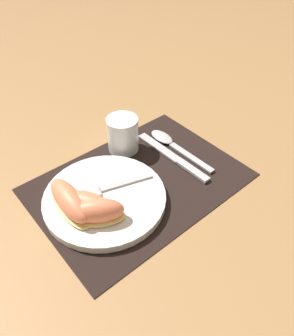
# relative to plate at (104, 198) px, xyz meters

# --- Properties ---
(ground_plane) EXTENTS (3.00, 3.00, 0.00)m
(ground_plane) POSITION_rel_plate_xyz_m (0.09, -0.00, -0.01)
(ground_plane) COLOR #A37547
(placemat) EXTENTS (0.42, 0.30, 0.00)m
(placemat) POSITION_rel_plate_xyz_m (0.09, -0.00, -0.01)
(placemat) COLOR black
(placemat) RESTS_ON ground_plane
(plate) EXTENTS (0.24, 0.24, 0.02)m
(plate) POSITION_rel_plate_xyz_m (0.00, 0.00, 0.00)
(plate) COLOR white
(plate) RESTS_ON placemat
(juice_glass) EXTENTS (0.07, 0.07, 0.08)m
(juice_glass) POSITION_rel_plate_xyz_m (0.13, 0.10, 0.03)
(juice_glass) COLOR silver
(juice_glass) RESTS_ON placemat
(knife) EXTENTS (0.02, 0.21, 0.01)m
(knife) POSITION_rel_plate_xyz_m (0.19, 0.00, -0.01)
(knife) COLOR #BCBCC1
(knife) RESTS_ON placemat
(spoon) EXTENTS (0.03, 0.19, 0.01)m
(spoon) POSITION_rel_plate_xyz_m (0.22, 0.05, -0.00)
(spoon) COLOR #BCBCC1
(spoon) RESTS_ON placemat
(fork) EXTENTS (0.17, 0.07, 0.00)m
(fork) POSITION_rel_plate_xyz_m (0.01, 0.01, 0.01)
(fork) COLOR #BCBCC1
(fork) RESTS_ON plate
(citrus_wedge_0) EXTENTS (0.05, 0.13, 0.05)m
(citrus_wedge_0) POSITION_rel_plate_xyz_m (-0.07, 0.01, 0.03)
(citrus_wedge_0) COLOR #F4DB84
(citrus_wedge_0) RESTS_ON plate
(citrus_wedge_1) EXTENTS (0.06, 0.12, 0.04)m
(citrus_wedge_1) POSITION_rel_plate_xyz_m (-0.06, -0.01, 0.03)
(citrus_wedge_1) COLOR #F4DB84
(citrus_wedge_1) RESTS_ON plate
(citrus_wedge_2) EXTENTS (0.09, 0.12, 0.04)m
(citrus_wedge_2) POSITION_rel_plate_xyz_m (-0.04, -0.02, 0.03)
(citrus_wedge_2) COLOR #F4DB84
(citrus_wedge_2) RESTS_ON plate
(citrus_wedge_3) EXTENTS (0.10, 0.09, 0.05)m
(citrus_wedge_3) POSITION_rel_plate_xyz_m (-0.04, -0.04, 0.03)
(citrus_wedge_3) COLOR #F4DB84
(citrus_wedge_3) RESTS_ON plate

